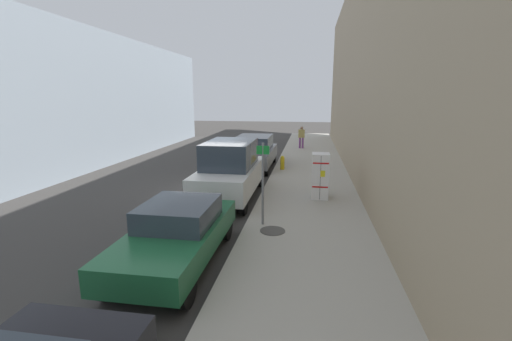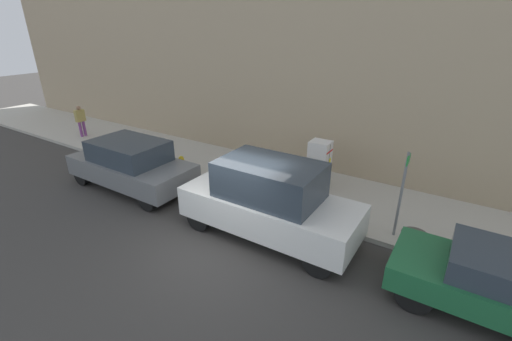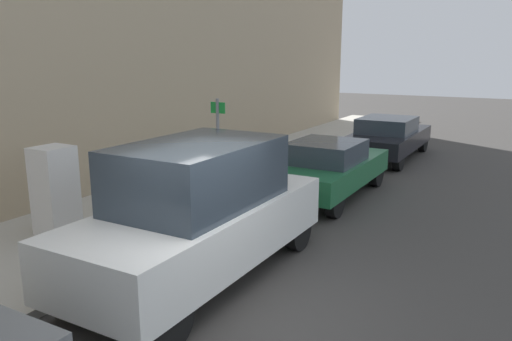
{
  "view_description": "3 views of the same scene",
  "coord_description": "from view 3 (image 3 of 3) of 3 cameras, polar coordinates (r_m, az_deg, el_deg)",
  "views": [
    {
      "loc": [
        -3.88,
        13.06,
        3.79
      ],
      "look_at": [
        -1.61,
        -1.36,
        0.63
      ],
      "focal_mm": 24.0,
      "sensor_mm": 36.0,
      "label": 1
    },
    {
      "loc": [
        6.03,
        4.78,
        5.44
      ],
      "look_at": [
        -1.52,
        -0.05,
        1.57
      ],
      "focal_mm": 24.0,
      "sensor_mm": 36.0,
      "label": 2
    },
    {
      "loc": [
        3.43,
        -5.22,
        3.44
      ],
      "look_at": [
        -1.21,
        2.93,
        1.27
      ],
      "focal_mm": 35.0,
      "sensor_mm": 36.0,
      "label": 3
    }
  ],
  "objects": [
    {
      "name": "manhole_cover",
      "position": [
        11.83,
        -4.33,
        -3.13
      ],
      "size": [
        0.7,
        0.7,
        0.02
      ],
      "primitive_type": "cylinder",
      "color": "#47443F",
      "rests_on": "sidewalk_slab"
    },
    {
      "name": "ground_plane",
      "position": [
        7.13,
        -3.37,
        -15.83
      ],
      "size": [
        80.0,
        80.0,
        0.0
      ],
      "primitive_type": "plane",
      "color": "#383533"
    },
    {
      "name": "parked_sedan_dark",
      "position": [
        17.55,
        14.84,
        3.76
      ],
      "size": [
        1.89,
        4.77,
        1.41
      ],
      "color": "black",
      "rests_on": "ground"
    },
    {
      "name": "parked_sedan_green",
      "position": [
        12.43,
        8.23,
        0.35
      ],
      "size": [
        1.79,
        4.3,
        1.41
      ],
      "color": "#1E6038",
      "rests_on": "ground"
    },
    {
      "name": "street_sign_post",
      "position": [
        10.95,
        -4.35,
        2.75
      ],
      "size": [
        0.36,
        0.07,
        2.39
      ],
      "color": "slate",
      "rests_on": "sidewalk_slab"
    },
    {
      "name": "discarded_refrigerator",
      "position": [
        10.07,
        -21.98,
        -2.1
      ],
      "size": [
        0.62,
        0.69,
        1.66
      ],
      "color": "white",
      "rests_on": "sidewalk_slab"
    },
    {
      "name": "sidewalk_slab",
      "position": [
        9.64,
        -23.67,
        -8.56
      ],
      "size": [
        3.69,
        44.0,
        0.14
      ],
      "primitive_type": "cube",
      "color": "#B2ADA0",
      "rests_on": "ground"
    },
    {
      "name": "parked_van_white",
      "position": [
        7.76,
        -6.45,
        -4.71
      ],
      "size": [
        1.94,
        4.85,
        2.17
      ],
      "color": "silver",
      "rests_on": "ground"
    }
  ]
}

